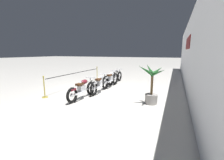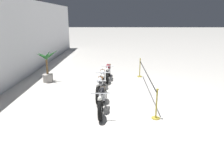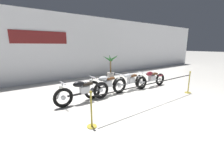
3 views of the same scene
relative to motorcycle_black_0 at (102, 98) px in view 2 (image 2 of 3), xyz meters
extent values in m
plane|color=silver|center=(1.99, -0.52, -0.47)|extent=(120.00, 120.00, 0.00)
torus|color=black|center=(-0.79, 0.01, -0.10)|extent=(0.74, 0.14, 0.74)
torus|color=black|center=(0.81, -0.02, -0.10)|extent=(0.74, 0.14, 0.74)
cylinder|color=silver|center=(-0.79, 0.01, -0.10)|extent=(0.17, 0.08, 0.17)
cylinder|color=silver|center=(0.81, -0.02, -0.10)|extent=(0.17, 0.08, 0.17)
cylinder|color=silver|center=(-0.88, 0.01, 0.19)|extent=(0.30, 0.06, 0.59)
cube|color=silver|center=(0.06, 0.00, 0.06)|extent=(0.36, 0.23, 0.26)
cylinder|color=silver|center=(0.02, 0.00, 0.26)|extent=(0.18, 0.11, 0.24)
cylinder|color=silver|center=(0.10, 0.00, 0.26)|extent=(0.18, 0.11, 0.24)
cylinder|color=silver|center=(0.36, 0.13, -0.08)|extent=(0.70, 0.08, 0.07)
cube|color=black|center=(0.01, 0.00, -0.08)|extent=(1.28, 0.08, 0.06)
ellipsoid|color=black|center=(-0.17, 0.00, 0.32)|extent=(0.46, 0.23, 0.22)
cube|color=black|center=(0.19, -0.01, 0.28)|extent=(0.40, 0.21, 0.09)
cube|color=black|center=(0.76, -0.02, 0.16)|extent=(0.32, 0.17, 0.08)
cylinder|color=silver|center=(-0.77, 0.01, 0.45)|extent=(0.05, 0.62, 0.04)
sphere|color=silver|center=(-0.85, 0.01, 0.31)|extent=(0.14, 0.14, 0.14)
torus|color=black|center=(0.52, 0.19, -0.07)|extent=(0.79, 0.15, 0.79)
torus|color=black|center=(1.94, 0.15, -0.07)|extent=(0.79, 0.15, 0.79)
cylinder|color=silver|center=(0.52, 0.19, -0.07)|extent=(0.19, 0.09, 0.19)
cylinder|color=silver|center=(1.94, 0.15, -0.07)|extent=(0.19, 0.09, 0.19)
cylinder|color=silver|center=(0.43, 0.19, 0.21)|extent=(0.30, 0.07, 0.59)
cube|color=silver|center=(1.28, 0.17, 0.09)|extent=(0.37, 0.23, 0.26)
cylinder|color=silver|center=(1.24, 0.17, 0.29)|extent=(0.18, 0.12, 0.24)
cylinder|color=silver|center=(1.32, 0.17, 0.29)|extent=(0.18, 0.12, 0.24)
cylinder|color=silver|center=(1.59, 0.30, -0.05)|extent=(0.70, 0.09, 0.07)
cube|color=#ADAFB5|center=(1.23, 0.17, -0.05)|extent=(1.14, 0.09, 0.06)
ellipsoid|color=#B7BABF|center=(1.05, 0.17, 0.35)|extent=(0.47, 0.23, 0.22)
cube|color=#4C2D19|center=(1.41, 0.16, 0.31)|extent=(0.41, 0.21, 0.09)
cube|color=#B7BABF|center=(1.89, 0.15, 0.21)|extent=(0.32, 0.17, 0.08)
cylinder|color=silver|center=(0.54, 0.19, 0.48)|extent=(0.05, 0.62, 0.04)
sphere|color=silver|center=(0.46, 0.19, 0.34)|extent=(0.14, 0.14, 0.14)
torus|color=black|center=(1.91, 0.09, -0.11)|extent=(0.72, 0.15, 0.72)
torus|color=black|center=(3.39, 0.19, -0.11)|extent=(0.72, 0.15, 0.72)
cylinder|color=silver|center=(1.91, 0.09, -0.11)|extent=(0.18, 0.09, 0.17)
cylinder|color=silver|center=(3.39, 0.19, -0.11)|extent=(0.18, 0.09, 0.17)
cylinder|color=silver|center=(1.82, 0.09, 0.18)|extent=(0.31, 0.08, 0.59)
cube|color=silver|center=(2.70, 0.14, 0.05)|extent=(0.37, 0.24, 0.26)
cylinder|color=silver|center=(2.66, 0.14, 0.25)|extent=(0.19, 0.12, 0.24)
cylinder|color=silver|center=(2.74, 0.15, 0.25)|extent=(0.19, 0.12, 0.24)
cylinder|color=silver|center=(2.99, 0.30, -0.09)|extent=(0.70, 0.11, 0.07)
cube|color=#ADAFB5|center=(2.65, 0.14, -0.09)|extent=(1.18, 0.14, 0.06)
ellipsoid|color=#B7BABF|center=(2.47, 0.13, 0.31)|extent=(0.47, 0.25, 0.22)
cube|color=#4C2D19|center=(2.83, 0.15, 0.27)|extent=(0.41, 0.23, 0.09)
cube|color=#B7BABF|center=(3.34, 0.19, 0.15)|extent=(0.33, 0.18, 0.08)
cylinder|color=silver|center=(1.93, 0.10, 0.44)|extent=(0.08, 0.62, 0.04)
sphere|color=silver|center=(1.85, 0.09, 0.30)|extent=(0.14, 0.14, 0.14)
torus|color=black|center=(3.28, -0.05, -0.13)|extent=(0.68, 0.14, 0.68)
torus|color=black|center=(4.73, -0.10, -0.13)|extent=(0.68, 0.14, 0.68)
cylinder|color=silver|center=(3.28, -0.05, -0.13)|extent=(0.16, 0.09, 0.16)
cylinder|color=silver|center=(4.73, -0.10, -0.13)|extent=(0.16, 0.09, 0.16)
cylinder|color=silver|center=(3.19, -0.05, 0.16)|extent=(0.31, 0.07, 0.59)
cube|color=silver|center=(4.05, -0.08, 0.03)|extent=(0.37, 0.23, 0.26)
cylinder|color=silver|center=(4.01, -0.07, 0.23)|extent=(0.18, 0.12, 0.24)
cylinder|color=silver|center=(4.09, -0.08, 0.23)|extent=(0.18, 0.12, 0.24)
cylinder|color=silver|center=(4.36, 0.05, -0.11)|extent=(0.70, 0.09, 0.07)
cube|color=#ADAFB5|center=(4.00, -0.07, -0.11)|extent=(1.16, 0.10, 0.06)
ellipsoid|color=maroon|center=(3.82, -0.07, 0.29)|extent=(0.47, 0.24, 0.22)
cube|color=#4C2D19|center=(4.18, -0.08, 0.25)|extent=(0.41, 0.21, 0.09)
cube|color=maroon|center=(4.68, -0.10, 0.11)|extent=(0.33, 0.17, 0.08)
cylinder|color=silver|center=(3.30, -0.05, 0.42)|extent=(0.06, 0.62, 0.04)
sphere|color=silver|center=(3.22, -0.05, 0.28)|extent=(0.14, 0.14, 0.14)
cylinder|color=gray|center=(3.50, 3.03, -0.26)|extent=(0.52, 0.52, 0.41)
cylinder|color=brown|center=(3.50, 3.03, 0.37)|extent=(0.10, 0.10, 0.86)
cone|color=#235B28|center=(3.77, 3.03, 0.90)|extent=(0.65, 0.17, 0.36)
cone|color=#235B28|center=(3.62, 3.24, 0.89)|extent=(0.37, 0.59, 0.43)
cone|color=#235B28|center=(3.30, 3.17, 0.92)|extent=(0.55, 0.51, 0.47)
cone|color=#235B28|center=(3.35, 2.89, 0.97)|extent=(0.48, 0.46, 0.56)
cone|color=#235B28|center=(3.62, 2.78, 0.96)|extent=(0.37, 0.67, 0.55)
cylinder|color=gold|center=(-0.63, -1.81, -0.45)|extent=(0.28, 0.28, 0.03)
cylinder|color=gold|center=(-0.63, -1.81, 0.03)|extent=(0.05, 0.05, 0.95)
sphere|color=gold|center=(-0.63, -1.81, 0.55)|extent=(0.08, 0.08, 0.08)
cylinder|color=black|center=(1.99, -1.81, 0.41)|extent=(5.02, 0.04, 0.04)
cylinder|color=gold|center=(4.60, -1.81, -0.45)|extent=(0.28, 0.28, 0.03)
cylinder|color=gold|center=(4.60, -1.81, 0.03)|extent=(0.05, 0.05, 0.95)
sphere|color=gold|center=(4.60, -1.81, 0.55)|extent=(0.08, 0.08, 0.08)
camera|label=1|loc=(9.72, 3.88, 1.67)|focal=24.00mm
camera|label=2|loc=(-7.25, -0.49, 2.79)|focal=35.00mm
camera|label=3|loc=(-2.41, -5.20, 1.75)|focal=24.00mm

